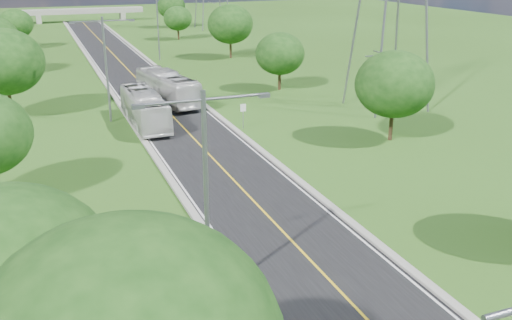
% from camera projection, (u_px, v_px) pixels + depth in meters
% --- Properties ---
extents(ground, '(260.00, 260.00, 0.00)m').
position_uv_depth(ground, '(143.00, 86.00, 70.90)').
color(ground, '#294A15').
rests_on(ground, ground).
extents(road, '(8.00, 150.00, 0.06)m').
position_uv_depth(road, '(135.00, 77.00, 76.15)').
color(road, black).
rests_on(road, ground).
extents(curb_left, '(0.50, 150.00, 0.22)m').
position_uv_depth(curb_left, '(102.00, 79.00, 74.67)').
color(curb_left, gray).
rests_on(curb_left, ground).
extents(curb_right, '(0.50, 150.00, 0.22)m').
position_uv_depth(curb_right, '(166.00, 74.00, 77.58)').
color(curb_right, gray).
rests_on(curb_right, ground).
extents(speed_limit_sign, '(0.55, 0.09, 2.40)m').
position_uv_depth(speed_limit_sign, '(243.00, 112.00, 52.82)').
color(speed_limit_sign, slate).
rests_on(speed_limit_sign, ground).
extents(overpass, '(30.00, 3.00, 3.20)m').
position_uv_depth(overpass, '(81.00, 12.00, 140.27)').
color(overpass, gray).
rests_on(overpass, ground).
extents(streetlight_near_left, '(5.90, 0.25, 10.00)m').
position_uv_depth(streetlight_near_left, '(206.00, 182.00, 24.73)').
color(streetlight_near_left, slate).
rests_on(streetlight_near_left, ground).
extents(streetlight_mid_left, '(5.90, 0.25, 10.00)m').
position_uv_depth(streetlight_mid_left, '(106.00, 61.00, 53.68)').
color(streetlight_mid_left, slate).
rests_on(streetlight_mid_left, ground).
extents(streetlight_far_right, '(5.90, 0.25, 10.00)m').
position_uv_depth(streetlight_far_right, '(158.00, 21.00, 86.74)').
color(streetlight_far_right, slate).
rests_on(streetlight_far_right, ground).
extents(tree_la, '(7.14, 7.14, 8.30)m').
position_uv_depth(tree_la, '(7.00, 276.00, 18.71)').
color(tree_la, black).
rests_on(tree_la, ground).
extents(tree_lc, '(7.56, 7.56, 8.79)m').
position_uv_depth(tree_lc, '(4.00, 62.00, 55.11)').
color(tree_lc, black).
rests_on(tree_lc, ground).
extents(tree_le, '(5.88, 5.88, 6.84)m').
position_uv_depth(tree_le, '(15.00, 24.00, 97.81)').
color(tree_le, black).
rests_on(tree_le, ground).
extents(tree_rb, '(6.72, 6.72, 7.82)m').
position_uv_depth(tree_rb, '(394.00, 84.00, 48.39)').
color(tree_rb, black).
rests_on(tree_rb, ground).
extents(tree_rc, '(5.88, 5.88, 6.84)m').
position_uv_depth(tree_rc, '(280.00, 54.00, 67.56)').
color(tree_rc, black).
rests_on(tree_rc, ground).
extents(tree_rd, '(7.14, 7.14, 8.30)m').
position_uv_depth(tree_rd, '(230.00, 24.00, 88.99)').
color(tree_rd, black).
rests_on(tree_rd, ground).
extents(tree_re, '(5.46, 5.46, 6.35)m').
position_uv_depth(tree_re, '(178.00, 18.00, 109.60)').
color(tree_re, black).
rests_on(tree_re, ground).
extents(tree_rf, '(6.30, 6.30, 7.33)m').
position_uv_depth(tree_rf, '(171.00, 7.00, 128.14)').
color(tree_rf, black).
rests_on(tree_rf, ground).
extents(bus_outbound, '(4.87, 12.41, 3.37)m').
position_uv_depth(bus_outbound, '(167.00, 87.00, 62.04)').
color(bus_outbound, silver).
rests_on(bus_outbound, road).
extents(bus_inbound, '(2.77, 11.55, 3.21)m').
position_uv_depth(bus_inbound, '(145.00, 108.00, 53.94)').
color(bus_inbound, silver).
rests_on(bus_inbound, road).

